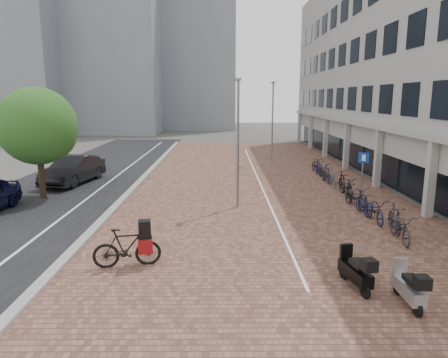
% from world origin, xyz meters
% --- Properties ---
extents(ground, '(140.00, 140.00, 0.00)m').
position_xyz_m(ground, '(0.00, 0.00, 0.00)').
color(ground, '#474442').
rests_on(ground, ground).
extents(plaza_brick, '(14.50, 42.00, 0.04)m').
position_xyz_m(plaza_brick, '(2.00, 12.00, 0.01)').
color(plaza_brick, brown).
rests_on(plaza_brick, ground).
extents(street_asphalt, '(8.00, 50.00, 0.03)m').
position_xyz_m(street_asphalt, '(-9.00, 12.00, 0.01)').
color(street_asphalt, black).
rests_on(street_asphalt, ground).
extents(curb, '(0.35, 42.00, 0.14)m').
position_xyz_m(curb, '(-5.10, 12.00, 0.07)').
color(curb, gray).
rests_on(curb, ground).
extents(lane_line, '(0.12, 44.00, 0.00)m').
position_xyz_m(lane_line, '(-7.00, 12.00, 0.02)').
color(lane_line, white).
rests_on(lane_line, street_asphalt).
extents(parking_line, '(0.10, 30.00, 0.00)m').
position_xyz_m(parking_line, '(2.20, 12.00, 0.04)').
color(parking_line, white).
rests_on(parking_line, plaza_brick).
extents(office_building, '(8.40, 40.00, 15.00)m').
position_xyz_m(office_building, '(12.97, 16.00, 8.44)').
color(office_building, '#969691').
rests_on(office_building, ground).
extents(bg_towers, '(33.00, 23.00, 32.00)m').
position_xyz_m(bg_towers, '(-14.34, 48.94, 13.96)').
color(bg_towers, gray).
rests_on(bg_towers, ground).
extents(car_dark, '(2.62, 5.24, 1.65)m').
position_xyz_m(car_dark, '(-9.00, 11.17, 0.83)').
color(car_dark, black).
rests_on(car_dark, ground).
extents(hero_bike, '(2.13, 0.98, 1.45)m').
position_xyz_m(hero_bike, '(-3.00, -1.23, 0.65)').
color(hero_bike, black).
rests_on(hero_bike, ground).
extents(scooter_mid, '(0.79, 1.68, 1.11)m').
position_xyz_m(scooter_mid, '(3.50, -2.73, 0.55)').
color(scooter_mid, black).
rests_on(scooter_mid, ground).
extents(scooter_back, '(0.49, 1.56, 1.07)m').
position_xyz_m(scooter_back, '(4.53, -3.67, 0.54)').
color(scooter_back, '#A1A2A6').
rests_on(scooter_back, ground).
extents(parking_sign, '(0.48, 0.24, 2.43)m').
position_xyz_m(parking_sign, '(6.91, 6.98, 1.63)').
color(parking_sign, slate).
rests_on(parking_sign, ground).
extents(lamp_near, '(0.12, 0.12, 5.89)m').
position_xyz_m(lamp_near, '(0.63, 5.67, 2.95)').
color(lamp_near, gray).
rests_on(lamp_near, ground).
extents(lamp_far, '(0.12, 0.12, 6.21)m').
position_xyz_m(lamp_far, '(3.89, 19.39, 3.11)').
color(lamp_far, slate).
rests_on(lamp_far, ground).
extents(street_tree, '(3.88, 3.88, 5.64)m').
position_xyz_m(street_tree, '(-9.23, 7.67, 3.58)').
color(street_tree, '#382619').
rests_on(street_tree, ground).
extents(bike_row, '(1.28, 15.80, 1.05)m').
position_xyz_m(bike_row, '(6.33, 7.90, 0.52)').
color(bike_row, '#232429').
rests_on(bike_row, ground).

